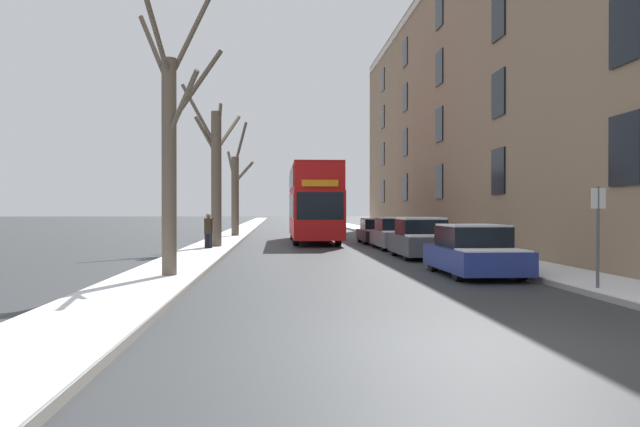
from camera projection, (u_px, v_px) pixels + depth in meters
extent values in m
plane|color=#303335|center=(446.00, 345.00, 8.42)|extent=(320.00, 320.00, 0.00)
cube|color=gray|center=(246.00, 228.00, 60.93)|extent=(2.10, 130.00, 0.13)
cube|color=white|center=(246.00, 227.00, 60.93)|extent=(2.08, 130.00, 0.03)
cube|color=gray|center=(354.00, 227.00, 61.66)|extent=(2.10, 130.00, 0.13)
cube|color=white|center=(354.00, 227.00, 61.66)|extent=(2.08, 130.00, 0.03)
cube|color=#8C7056|center=(522.00, 103.00, 33.42)|extent=(9.00, 50.35, 15.12)
cube|color=black|center=(625.00, 150.00, 15.45)|extent=(0.08, 1.40, 1.80)
cube|color=black|center=(498.00, 171.00, 24.29)|extent=(0.08, 1.40, 1.80)
cube|color=black|center=(439.00, 182.00, 33.14)|extent=(0.08, 1.40, 1.80)
cube|color=black|center=(405.00, 187.00, 41.98)|extent=(0.08, 1.40, 1.80)
cube|color=black|center=(383.00, 191.00, 50.82)|extent=(0.08, 1.40, 1.80)
cube|color=black|center=(625.00, 28.00, 15.43)|extent=(0.08, 1.40, 1.80)
cube|color=black|center=(498.00, 94.00, 24.28)|extent=(0.08, 1.40, 1.80)
cube|color=black|center=(439.00, 125.00, 33.12)|extent=(0.08, 1.40, 1.80)
cube|color=black|center=(405.00, 143.00, 41.96)|extent=(0.08, 1.40, 1.80)
cube|color=black|center=(383.00, 154.00, 50.80)|extent=(0.08, 1.40, 1.80)
cube|color=black|center=(499.00, 16.00, 24.26)|extent=(0.08, 1.40, 1.80)
cube|color=black|center=(439.00, 68.00, 33.10)|extent=(0.08, 1.40, 1.80)
cube|color=black|center=(405.00, 98.00, 41.94)|extent=(0.08, 1.40, 1.80)
cube|color=black|center=(383.00, 117.00, 50.78)|extent=(0.08, 1.40, 1.80)
cube|color=black|center=(439.00, 11.00, 33.08)|extent=(0.08, 1.40, 1.80)
cube|color=black|center=(405.00, 53.00, 41.92)|extent=(0.08, 1.40, 1.80)
cube|color=black|center=(383.00, 80.00, 50.76)|extent=(0.08, 1.40, 1.80)
cylinder|color=brown|center=(169.00, 170.00, 15.90)|extent=(0.38, 0.38, 5.70)
cylinder|color=brown|center=(155.00, 51.00, 16.16)|extent=(1.00, 0.78, 1.98)
cylinder|color=brown|center=(183.00, 103.00, 15.44)|extent=(1.00, 1.12, 1.53)
cylinder|color=brown|center=(190.00, 37.00, 16.31)|extent=(1.13, 0.98, 2.50)
cylinder|color=brown|center=(156.00, 32.00, 15.01)|extent=(0.47, 1.84, 1.90)
cylinder|color=brown|center=(196.00, 87.00, 16.59)|extent=(1.35, 1.49, 2.33)
cylinder|color=brown|center=(216.00, 181.00, 28.42)|extent=(0.47, 0.47, 6.32)
cylinder|color=brown|center=(213.00, 150.00, 29.33)|extent=(0.66, 2.03, 1.73)
cylinder|color=brown|center=(228.00, 133.00, 29.78)|extent=(1.05, 2.84, 2.07)
cylinder|color=brown|center=(199.00, 116.00, 28.39)|extent=(1.69, 0.26, 2.92)
cylinder|color=brown|center=(206.00, 135.00, 28.52)|extent=(1.15, 0.51, 1.79)
cylinder|color=brown|center=(219.00, 134.00, 29.15)|extent=(0.24, 1.64, 3.10)
cylinder|color=brown|center=(235.00, 197.00, 40.12)|extent=(0.49, 0.49, 5.23)
cylinder|color=brown|center=(241.00, 144.00, 39.46)|extent=(1.00, 1.55, 2.66)
cylinder|color=brown|center=(244.00, 172.00, 39.71)|extent=(1.37, 1.09, 1.37)
cylinder|color=brown|center=(232.00, 168.00, 40.68)|extent=(0.74, 1.39, 2.23)
cube|color=red|center=(313.00, 215.00, 35.14)|extent=(2.50, 11.04, 2.43)
cube|color=red|center=(313.00, 181.00, 35.13)|extent=(2.45, 10.82, 1.33)
cube|color=#B31212|center=(313.00, 168.00, 35.13)|extent=(2.45, 10.82, 0.12)
cube|color=black|center=(313.00, 206.00, 35.14)|extent=(2.53, 9.72, 1.26)
cube|color=black|center=(313.00, 180.00, 35.13)|extent=(2.53, 9.72, 1.01)
cube|color=black|center=(320.00, 206.00, 29.65)|extent=(2.25, 0.06, 1.32)
cube|color=orange|center=(320.00, 183.00, 29.64)|extent=(1.75, 0.05, 0.32)
cylinder|color=black|center=(296.00, 236.00, 31.77)|extent=(0.30, 0.97, 0.97)
cylinder|color=black|center=(338.00, 236.00, 31.92)|extent=(0.30, 0.97, 0.97)
cylinder|color=black|center=(293.00, 232.00, 38.16)|extent=(0.30, 0.97, 0.97)
cylinder|color=black|center=(328.00, 231.00, 38.31)|extent=(0.30, 0.97, 0.97)
cube|color=navy|center=(474.00, 259.00, 17.29)|extent=(1.87, 4.24, 0.61)
cube|color=black|center=(472.00, 237.00, 17.45)|extent=(1.61, 2.12, 0.58)
cube|color=white|center=(472.00, 225.00, 17.45)|extent=(1.57, 2.01, 0.05)
cube|color=white|center=(493.00, 250.00, 15.78)|extent=(1.68, 1.11, 0.04)
cylinder|color=black|center=(458.00, 269.00, 15.96)|extent=(0.20, 0.63, 0.63)
cylinder|color=black|center=(521.00, 268.00, 16.07)|extent=(0.20, 0.63, 0.63)
cylinder|color=black|center=(433.00, 261.00, 18.50)|extent=(0.20, 0.63, 0.63)
cylinder|color=black|center=(488.00, 260.00, 18.61)|extent=(0.20, 0.63, 0.63)
cube|color=#474C56|center=(421.00, 244.00, 23.58)|extent=(1.86, 4.07, 0.70)
cube|color=black|center=(421.00, 227.00, 23.74)|extent=(1.60, 2.03, 0.59)
cube|color=white|center=(421.00, 218.00, 23.74)|extent=(1.56, 1.93, 0.08)
cube|color=white|center=(431.00, 236.00, 22.14)|extent=(1.67, 1.06, 0.07)
cylinder|color=black|center=(407.00, 252.00, 22.31)|extent=(0.20, 0.65, 0.65)
cylinder|color=black|center=(452.00, 251.00, 22.42)|extent=(0.20, 0.65, 0.65)
cylinder|color=black|center=(394.00, 248.00, 24.75)|extent=(0.20, 0.65, 0.65)
cylinder|color=black|center=(435.00, 247.00, 24.86)|extent=(0.20, 0.65, 0.65)
cube|color=slate|center=(395.00, 238.00, 28.86)|extent=(1.74, 4.36, 0.67)
cube|color=black|center=(394.00, 225.00, 29.03)|extent=(1.50, 2.18, 0.58)
cube|color=white|center=(394.00, 218.00, 29.03)|extent=(1.46, 2.07, 0.06)
cube|color=white|center=(402.00, 232.00, 27.32)|extent=(1.57, 1.14, 0.05)
cylinder|color=black|center=(384.00, 244.00, 27.51)|extent=(0.20, 0.64, 0.64)
cylinder|color=black|center=(418.00, 244.00, 27.61)|extent=(0.20, 0.64, 0.64)
cylinder|color=black|center=(374.00, 241.00, 30.12)|extent=(0.20, 0.64, 0.64)
cylinder|color=black|center=(405.00, 241.00, 30.22)|extent=(0.20, 0.64, 0.64)
cube|color=black|center=(378.00, 235.00, 33.87)|extent=(1.86, 4.01, 0.56)
cube|color=black|center=(377.00, 224.00, 34.03)|extent=(1.60, 2.00, 0.58)
cube|color=white|center=(377.00, 219.00, 34.02)|extent=(1.56, 1.90, 0.05)
cube|color=white|center=(382.00, 230.00, 32.45)|extent=(1.67, 1.05, 0.04)
cylinder|color=black|center=(366.00, 239.00, 32.62)|extent=(0.20, 0.62, 0.62)
cylinder|color=black|center=(397.00, 239.00, 32.73)|extent=(0.20, 0.62, 0.62)
cylinder|color=black|center=(360.00, 237.00, 35.01)|extent=(0.20, 0.62, 0.62)
cylinder|color=black|center=(389.00, 237.00, 35.13)|extent=(0.20, 0.62, 0.62)
cylinder|color=black|center=(207.00, 243.00, 27.08)|extent=(0.17, 0.17, 0.78)
cylinder|color=black|center=(210.00, 243.00, 27.05)|extent=(0.17, 0.17, 0.78)
cylinder|color=#2D2319|center=(208.00, 226.00, 27.06)|extent=(0.36, 0.36, 0.68)
sphere|color=#8C6647|center=(208.00, 216.00, 27.06)|extent=(0.21, 0.21, 0.21)
cylinder|color=#4C4F54|center=(598.00, 241.00, 13.32)|extent=(0.07, 0.07, 2.33)
cube|color=silver|center=(598.00, 198.00, 13.29)|extent=(0.32, 0.02, 0.44)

